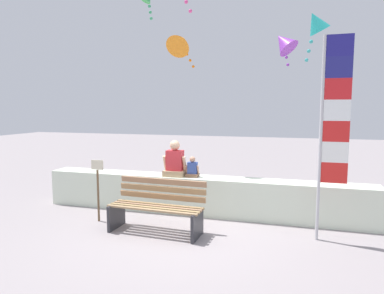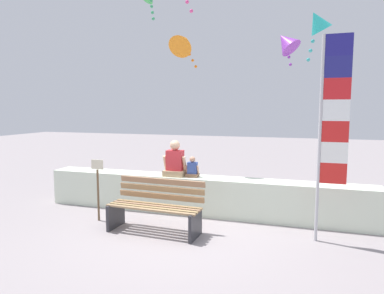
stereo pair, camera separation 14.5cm
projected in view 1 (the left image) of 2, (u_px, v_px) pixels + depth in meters
ground_plane at (185, 230)px, 5.96m from camera, size 40.00×40.00×0.00m
seawall_ledge at (200, 195)px, 6.89m from camera, size 6.63×0.53×0.75m
park_bench at (157, 208)px, 5.87m from camera, size 1.66×0.69×0.88m
person_adult at (175, 162)px, 6.93m from camera, size 0.48×0.35×0.73m
person_child at (192, 169)px, 6.84m from camera, size 0.27×0.20×0.41m
flag_banner at (331, 121)px, 5.29m from camera, size 0.44×0.05×3.23m
kite_teal at (316, 23)px, 7.12m from camera, size 0.71×0.73×1.05m
kite_orange at (181, 42)px, 10.03m from camera, size 0.84×0.95×1.21m
kite_purple at (284, 42)px, 8.75m from camera, size 0.88×0.79×0.94m
sign_post at (98, 185)px, 6.38m from camera, size 0.24×0.04×1.17m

